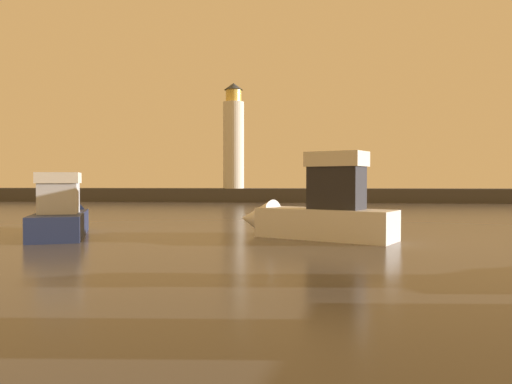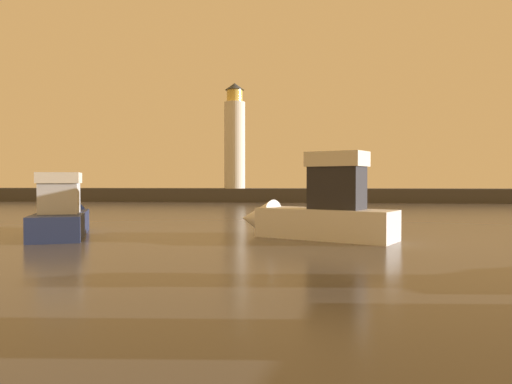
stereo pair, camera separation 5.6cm
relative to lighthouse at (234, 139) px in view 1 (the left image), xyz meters
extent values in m
plane|color=#4C4742|center=(6.17, -31.72, -8.33)|extent=(220.00, 220.00, 0.00)
cube|color=#423F3D|center=(6.17, 0.00, -7.45)|extent=(95.91, 4.58, 1.75)
cylinder|color=silver|center=(0.00, 0.00, -0.89)|extent=(2.75, 2.75, 11.38)
cylinder|color=#F2CC59|center=(0.00, 0.00, 5.60)|extent=(2.06, 2.06, 1.59)
cone|color=#33383D|center=(0.00, 0.00, 6.85)|extent=(2.48, 2.48, 0.91)
cube|color=white|center=(10.26, -40.83, -7.61)|extent=(6.95, 4.99, 1.45)
cone|color=white|center=(6.79, -39.05, -7.53)|extent=(2.68, 2.73, 2.07)
cube|color=#232328|center=(10.78, -41.10, -5.87)|extent=(2.87, 2.43, 2.02)
cube|color=silver|center=(10.78, -41.10, -4.50)|extent=(3.16, 2.68, 0.71)
cube|color=#1E284C|center=(-3.03, -40.97, -7.74)|extent=(4.52, 6.97, 1.19)
cone|color=#1E284C|center=(-4.40, -37.35, -7.68)|extent=(2.84, 2.76, 2.24)
cube|color=silver|center=(-2.86, -41.40, -6.39)|extent=(2.40, 2.53, 1.50)
cube|color=silver|center=(-2.86, -41.40, -5.38)|extent=(2.64, 2.78, 0.53)
camera|label=1|loc=(9.22, -64.86, -5.50)|focal=34.73mm
camera|label=2|loc=(9.28, -64.85, -5.50)|focal=34.73mm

